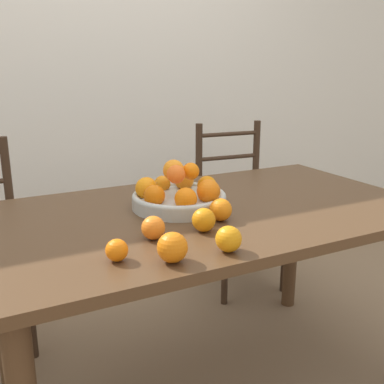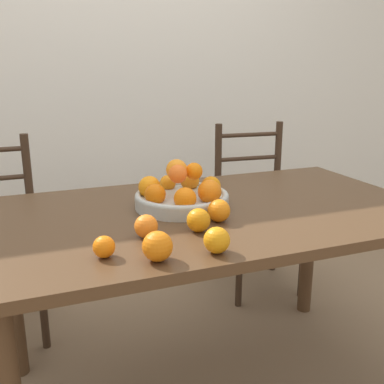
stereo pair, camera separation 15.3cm
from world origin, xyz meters
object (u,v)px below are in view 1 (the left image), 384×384
orange_loose_5 (229,239)px  fruit_bowl (179,195)px  orange_loose_3 (153,228)px  orange_loose_4 (204,220)px  orange_loose_2 (117,250)px  chair_right (238,208)px  orange_loose_0 (221,210)px  orange_loose_1 (172,247)px

orange_loose_5 → fruit_bowl: bearing=83.0°
orange_loose_3 → orange_loose_4: orange_loose_4 is taller
orange_loose_3 → orange_loose_2: bearing=-145.3°
orange_loose_3 → chair_right: size_ratio=0.08×
orange_loose_4 → orange_loose_2: bearing=-163.8°
orange_loose_0 → orange_loose_5: size_ratio=1.03×
orange_loose_1 → chair_right: size_ratio=0.09×
orange_loose_2 → chair_right: chair_right is taller
orange_loose_4 → orange_loose_3: bearing=176.5°
orange_loose_1 → orange_loose_0: bearing=38.9°
fruit_bowl → orange_loose_1: bearing=-117.7°
orange_loose_1 → orange_loose_3: (0.02, 0.17, -0.01)m
chair_right → fruit_bowl: bearing=-131.0°
orange_loose_1 → orange_loose_3: 0.17m
orange_loose_0 → chair_right: bearing=53.7°
orange_loose_0 → orange_loose_2: (-0.41, -0.15, -0.01)m
orange_loose_1 → orange_loose_4: bearing=41.9°
fruit_bowl → orange_loose_4: size_ratio=4.58×
fruit_bowl → chair_right: chair_right is taller
orange_loose_0 → orange_loose_3: (-0.26, -0.05, -0.00)m
orange_loose_2 → orange_loose_3: orange_loose_3 is taller
fruit_bowl → orange_loose_1: size_ratio=4.17×
orange_loose_2 → fruit_bowl: bearing=44.8°
orange_loose_0 → orange_loose_4: 0.12m
orange_loose_0 → orange_loose_3: orange_loose_0 is taller
orange_loose_0 → orange_loose_1: orange_loose_1 is taller
orange_loose_0 → chair_right: 1.14m
orange_loose_4 → chair_right: size_ratio=0.08×
fruit_bowl → chair_right: (0.70, 0.68, -0.35)m
fruit_bowl → orange_loose_2: bearing=-135.2°
orange_loose_0 → chair_right: (0.64, 0.88, -0.34)m
orange_loose_2 → orange_loose_4: (0.31, 0.09, 0.01)m
orange_loose_5 → orange_loose_0: bearing=64.2°
fruit_bowl → orange_loose_2: fruit_bowl is taller
orange_loose_5 → chair_right: size_ratio=0.08×
orange_loose_5 → chair_right: 1.39m
orange_loose_2 → orange_loose_4: 0.32m
orange_loose_3 → orange_loose_4: 0.17m
fruit_bowl → orange_loose_0: 0.20m
orange_loose_1 → orange_loose_5: 0.17m
orange_loose_0 → orange_loose_1: size_ratio=0.93×
fruit_bowl → orange_loose_0: fruit_bowl is taller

